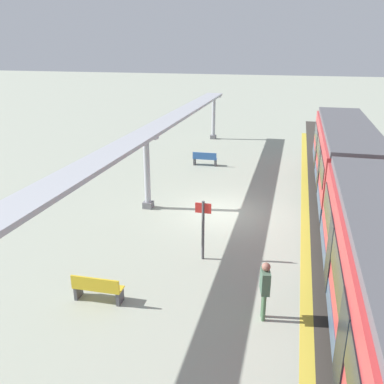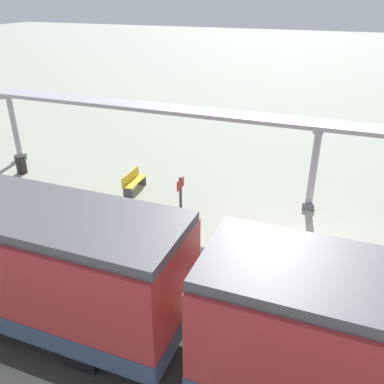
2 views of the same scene
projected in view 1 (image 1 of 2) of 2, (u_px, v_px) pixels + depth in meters
The scene contains 11 objects.
ground_plane at pixel (221, 213), 18.77m from camera, with size 176.00×176.00×0.00m, color #9BA190.
tactile_edge_strip at pixel (305, 221), 17.92m from camera, with size 0.37×38.32×0.01m, color gold.
trackbed at pixel (349, 225), 17.51m from camera, with size 3.20×50.32×0.01m, color #38332D.
train_near_carriage at pixel (344, 157), 20.88m from camera, with size 2.65×11.87×3.48m.
canopy_pillar_nearest at pixel (214, 117), 32.73m from camera, with size 1.10×0.44×3.42m.
canopy_pillar_second at pixel (147, 172), 18.75m from camera, with size 1.10×0.44×3.42m.
canopy_beam at pixel (148, 133), 18.45m from camera, with size 1.20×30.80×0.16m, color #A8AAB2.
bench_near_end at pixel (97, 288), 12.18m from camera, with size 1.51×0.48×0.86m.
bench_mid_platform at pixel (205, 159), 25.88m from camera, with size 1.51×0.48×0.86m.
platform_info_sign at pixel (203, 225), 14.31m from camera, with size 0.56×0.10×2.20m.
passenger_waiting_near_edge at pixel (265, 284), 11.18m from camera, with size 0.33×0.54×1.76m.
Camera 1 is at (-2.95, 17.14, 7.25)m, focal length 38.65 mm.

